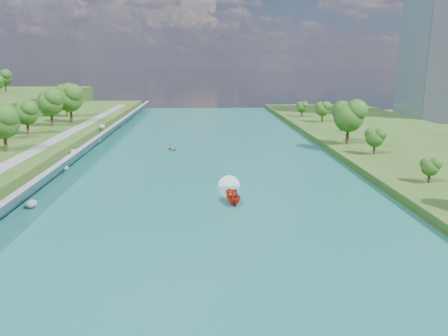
{
  "coord_description": "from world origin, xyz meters",
  "views": [
    {
      "loc": [
        -0.62,
        -56.61,
        19.64
      ],
      "look_at": [
        2.84,
        14.55,
        2.5
      ],
      "focal_mm": 35.0,
      "sensor_mm": 36.0,
      "label": 1
    }
  ],
  "objects": [
    {
      "name": "trees_east",
      "position": [
        36.06,
        19.75,
        6.47
      ],
      "size": [
        16.0,
        137.81,
        11.94
      ],
      "color": "#144312",
      "rests_on": "berm_east"
    },
    {
      "name": "ground",
      "position": [
        0.0,
        0.0,
        0.0
      ],
      "size": [
        260.0,
        260.0,
        0.0
      ],
      "primitive_type": "plane",
      "color": "#2D5119",
      "rests_on": "ground"
    },
    {
      "name": "riprap_bank",
      "position": [
        -25.85,
        19.43,
        1.8
      ],
      "size": [
        4.49,
        236.0,
        4.29
      ],
      "color": "slate",
      "rests_on": "ground"
    },
    {
      "name": "raft",
      "position": [
        -7.78,
        43.06,
        0.48
      ],
      "size": [
        3.35,
        3.9,
        1.61
      ],
      "rotation": [
        0.0,
        0.0,
        0.36
      ],
      "color": "gray",
      "rests_on": "river_water"
    },
    {
      "name": "river_water",
      "position": [
        0.0,
        20.0,
        0.05
      ],
      "size": [
        55.0,
        240.0,
        0.1
      ],
      "primitive_type": "cube",
      "color": "#1B695B",
      "rests_on": "ground"
    },
    {
      "name": "office_tower",
      "position": [
        82.5,
        95.0,
        30.0
      ],
      "size": [
        22.0,
        22.0,
        60.0
      ],
      "primitive_type": "cube",
      "color": "gray",
      "rests_on": "ground"
    },
    {
      "name": "motorboat",
      "position": [
        3.52,
        4.15,
        0.88
      ],
      "size": [
        3.6,
        19.2,
        2.25
      ],
      "rotation": [
        0.0,
        0.0,
        3.32
      ],
      "color": "red",
      "rests_on": "river_water"
    },
    {
      "name": "riverside_path",
      "position": [
        -32.5,
        20.0,
        3.55
      ],
      "size": [
        3.0,
        200.0,
        0.1
      ],
      "primitive_type": "cube",
      "color": "gray",
      "rests_on": "berm_west"
    }
  ]
}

